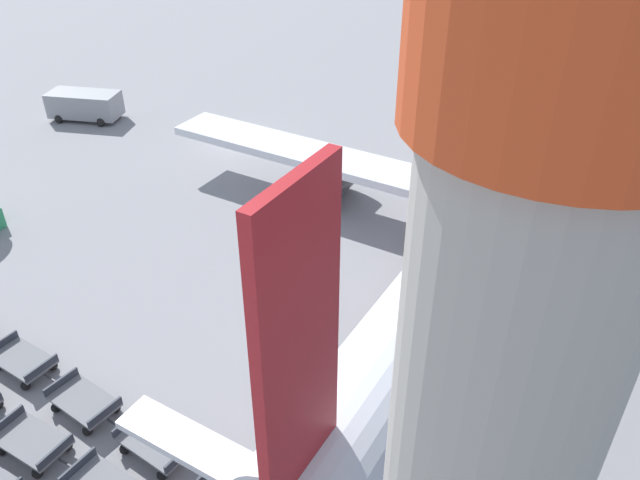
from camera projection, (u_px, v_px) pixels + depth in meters
ground_plane at (239, 141)px, 41.55m from camera, size 500.00×500.00×0.00m
airplane at (523, 186)px, 29.43m from camera, size 39.29×45.96×12.75m
service_van at (85, 105)px, 44.18m from camera, size 5.37×4.07×1.95m
baggage_dolly_row_mid_b_col_c at (32, 442)px, 20.63m from camera, size 3.28×1.73×0.92m
baggage_dolly_row_far_col_b at (23, 361)px, 23.78m from camera, size 3.26×1.66×0.92m
baggage_dolly_row_far_col_c at (84, 402)px, 22.07m from camera, size 3.23×1.58×0.92m
baggage_dolly_row_far_col_d at (156, 444)px, 20.59m from camera, size 3.24×1.60×0.92m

